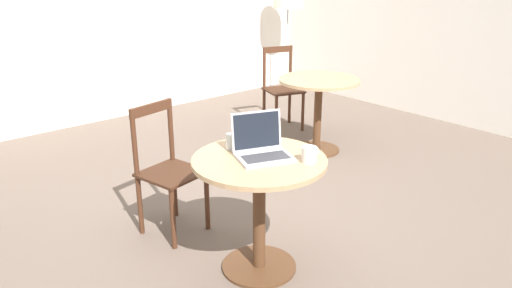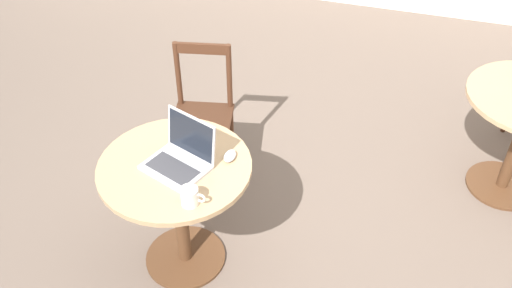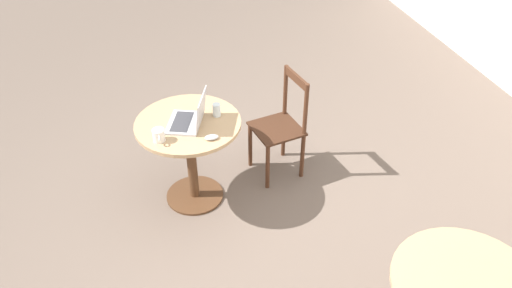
# 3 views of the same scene
# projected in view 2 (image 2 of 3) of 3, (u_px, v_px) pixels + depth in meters

# --- Properties ---
(ground_plane) EXTENTS (16.00, 16.00, 0.00)m
(ground_plane) POSITION_uv_depth(u_px,v_px,m) (296.00, 227.00, 3.64)
(ground_plane) COLOR #66564C
(cafe_table_near) EXTENTS (0.81, 0.81, 0.76)m
(cafe_table_near) POSITION_uv_depth(u_px,v_px,m) (178.00, 191.00, 3.08)
(cafe_table_near) COLOR #51331E
(cafe_table_near) RESTS_ON ground_plane
(chair_near_back) EXTENTS (0.46, 0.46, 0.94)m
(chair_near_back) POSITION_uv_depth(u_px,v_px,m) (203.00, 116.00, 3.77)
(chair_near_back) COLOR #472819
(chair_near_back) RESTS_ON ground_plane
(laptop) EXTENTS (0.39, 0.37, 0.25)m
(laptop) POSITION_uv_depth(u_px,v_px,m) (181.00, 157.00, 2.93)
(laptop) COLOR #B7B7BC
(laptop) RESTS_ON cafe_table_near
(mouse) EXTENTS (0.06, 0.10, 0.03)m
(mouse) POSITION_uv_depth(u_px,v_px,m) (230.00, 156.00, 2.99)
(mouse) COLOR #B7B7BC
(mouse) RESTS_ON cafe_table_near
(mug) EXTENTS (0.13, 0.09, 0.09)m
(mug) POSITION_uv_depth(u_px,v_px,m) (190.00, 196.00, 2.72)
(mug) COLOR silver
(mug) RESTS_ON cafe_table_near
(drinking_glass) EXTENTS (0.06, 0.06, 0.10)m
(drinking_glass) POSITION_uv_depth(u_px,v_px,m) (185.00, 130.00, 3.10)
(drinking_glass) COLOR silver
(drinking_glass) RESTS_ON cafe_table_near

